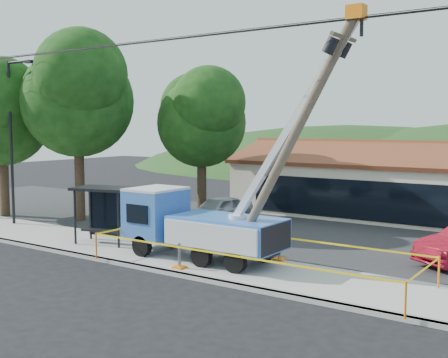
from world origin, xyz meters
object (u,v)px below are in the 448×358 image
leaning_pole (293,137)px  bus_shelter (106,202)px  utility_truck (198,222)px  car_silver (218,225)px

leaning_pole → bus_shelter: 10.27m
leaning_pole → bus_shelter: leaning_pole is taller
utility_truck → leaning_pole: (4.38, -0.20, 3.48)m
bus_shelter → car_silver: bus_shelter is taller
bus_shelter → leaning_pole: bearing=-15.9°
leaning_pole → car_silver: bearing=138.7°
car_silver → bus_shelter: bearing=-90.8°
leaning_pole → bus_shelter: size_ratio=3.07×
leaning_pole → car_silver: leaning_pole is taller
utility_truck → bus_shelter: (-5.41, 0.08, 0.38)m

